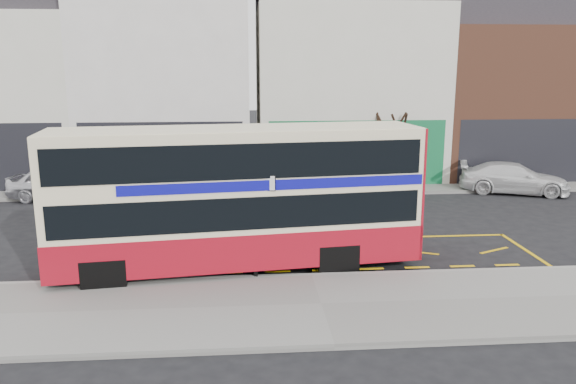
{
  "coord_description": "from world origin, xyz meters",
  "views": [
    {
      "loc": [
        -1.75,
        -14.58,
        5.63
      ],
      "look_at": [
        -0.45,
        2.0,
        1.9
      ],
      "focal_mm": 35.0,
      "sensor_mm": 36.0,
      "label": 1
    }
  ],
  "objects": [
    {
      "name": "ground",
      "position": [
        0.0,
        0.0,
        0.0
      ],
      "size": [
        120.0,
        120.0,
        0.0
      ],
      "primitive_type": "plane",
      "color": "black",
      "rests_on": "ground"
    },
    {
      "name": "pavement",
      "position": [
        0.0,
        -2.3,
        0.07
      ],
      "size": [
        40.0,
        4.0,
        0.15
      ],
      "primitive_type": "cube",
      "color": "gray",
      "rests_on": "ground"
    },
    {
      "name": "kerb",
      "position": [
        0.0,
        -0.38,
        0.07
      ],
      "size": [
        40.0,
        0.15,
        0.15
      ],
      "primitive_type": "cube",
      "color": "gray",
      "rests_on": "ground"
    },
    {
      "name": "far_pavement",
      "position": [
        0.0,
        11.0,
        0.07
      ],
      "size": [
        50.0,
        3.0,
        0.15
      ],
      "primitive_type": "cube",
      "color": "gray",
      "rests_on": "ground"
    },
    {
      "name": "road_markings",
      "position": [
        0.0,
        1.6,
        0.01
      ],
      "size": [
        14.0,
        3.4,
        0.01
      ],
      "primitive_type": null,
      "color": "#E8B20C",
      "rests_on": "ground"
    },
    {
      "name": "terrace_far_left",
      "position": [
        -13.5,
        14.99,
        4.82
      ],
      "size": [
        8.0,
        8.01,
        10.8
      ],
      "color": "silver",
      "rests_on": "ground"
    },
    {
      "name": "terrace_left",
      "position": [
        -5.5,
        14.99,
        5.32
      ],
      "size": [
        8.0,
        8.01,
        11.8
      ],
      "color": "white",
      "rests_on": "ground"
    },
    {
      "name": "terrace_green_shop",
      "position": [
        3.5,
        14.99,
        5.07
      ],
      "size": [
        9.0,
        8.01,
        11.3
      ],
      "color": "silver",
      "rests_on": "ground"
    },
    {
      "name": "terrace_right",
      "position": [
        12.5,
        14.99,
        4.57
      ],
      "size": [
        9.0,
        8.01,
        10.3
      ],
      "color": "brown",
      "rests_on": "ground"
    },
    {
      "name": "double_decker_bus",
      "position": [
        -1.94,
        0.6,
        2.11
      ],
      "size": [
        10.26,
        3.48,
        4.02
      ],
      "rotation": [
        0.0,
        0.0,
        0.12
      ],
      "color": "#F3E5B9",
      "rests_on": "ground"
    },
    {
      "name": "bus_stop_post",
      "position": [
        -1.44,
        -0.4,
        1.86
      ],
      "size": [
        0.69,
        0.19,
        2.83
      ],
      "rotation": [
        0.0,
        0.0,
        -0.14
      ],
      "color": "black",
      "rests_on": "pavement"
    },
    {
      "name": "car_silver",
      "position": [
        -9.66,
        9.63,
        0.73
      ],
      "size": [
        4.52,
        2.35,
        1.47
      ],
      "primitive_type": "imported",
      "rotation": [
        0.0,
        0.0,
        1.42
      ],
      "color": "silver",
      "rests_on": "ground"
    },
    {
      "name": "car_grey",
      "position": [
        -3.17,
        9.11,
        0.72
      ],
      "size": [
        4.46,
        1.71,
        1.45
      ],
      "primitive_type": "imported",
      "rotation": [
        0.0,
        0.0,
        1.61
      ],
      "color": "#3E4045",
      "rests_on": "ground"
    },
    {
      "name": "car_white",
      "position": [
        10.4,
        9.49,
        0.68
      ],
      "size": [
        5.09,
        3.38,
        1.37
      ],
      "primitive_type": "imported",
      "rotation": [
        0.0,
        0.0,
        1.23
      ],
      "color": "white",
      "rests_on": "ground"
    },
    {
      "name": "street_tree_right",
      "position": [
        4.92,
        10.51,
        3.12
      ],
      "size": [
        2.12,
        2.12,
        4.59
      ],
      "color": "#302115",
      "rests_on": "ground"
    }
  ]
}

